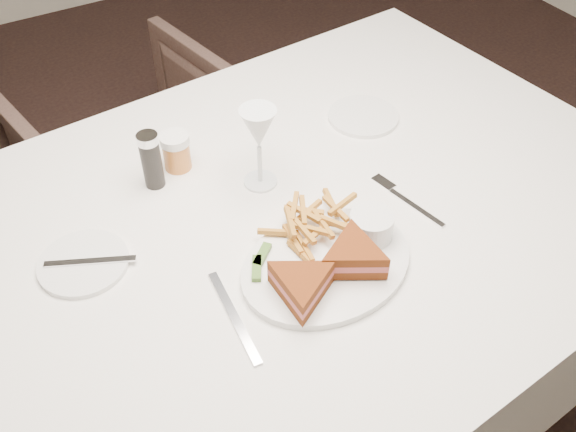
# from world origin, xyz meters

# --- Properties ---
(ground) EXTENTS (5.00, 5.00, 0.00)m
(ground) POSITION_xyz_m (0.00, 0.00, 0.00)
(ground) COLOR black
(ground) RESTS_ON ground
(table) EXTENTS (1.64, 1.16, 0.75)m
(table) POSITION_xyz_m (-0.01, -0.17, 0.38)
(table) COLOR white
(table) RESTS_ON ground
(chair_far) EXTENTS (0.74, 0.70, 0.66)m
(chair_far) POSITION_xyz_m (-0.04, 0.69, 0.33)
(chair_far) COLOR #4A342D
(chair_far) RESTS_ON ground
(table_setting) EXTENTS (0.85, 0.56, 0.18)m
(table_setting) POSITION_xyz_m (-0.00, -0.22, 0.79)
(table_setting) COLOR white
(table_setting) RESTS_ON table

